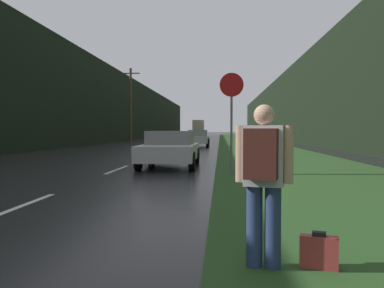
% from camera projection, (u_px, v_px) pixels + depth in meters
% --- Properties ---
extents(grass_verge, '(6.00, 240.00, 0.02)m').
position_uv_depth(grass_verge, '(249.00, 144.00, 40.12)').
color(grass_verge, '#26471E').
rests_on(grass_verge, ground_plane).
extents(lane_stripe_b, '(0.12, 3.00, 0.01)m').
position_uv_depth(lane_stripe_b, '(17.00, 208.00, 7.18)').
color(lane_stripe_b, silver).
rests_on(lane_stripe_b, ground_plane).
extents(lane_stripe_c, '(0.12, 3.00, 0.01)m').
position_uv_depth(lane_stripe_c, '(117.00, 169.00, 14.16)').
color(lane_stripe_c, silver).
rests_on(lane_stripe_c, ground_plane).
extents(lane_stripe_d, '(0.12, 3.00, 0.01)m').
position_uv_depth(lane_stripe_d, '(151.00, 156.00, 21.14)').
color(lane_stripe_d, silver).
rests_on(lane_stripe_d, ground_plane).
extents(lane_stripe_e, '(0.12, 3.00, 0.01)m').
position_uv_depth(lane_stripe_e, '(169.00, 150.00, 28.12)').
color(lane_stripe_e, silver).
rests_on(lane_stripe_e, ground_plane).
extents(treeline_far_side, '(2.00, 140.00, 8.48)m').
position_uv_depth(treeline_far_side, '(117.00, 107.00, 51.06)').
color(treeline_far_side, black).
rests_on(treeline_far_side, ground_plane).
extents(treeline_near_side, '(2.00, 140.00, 8.60)m').
position_uv_depth(treeline_near_side, '(293.00, 106.00, 49.53)').
color(treeline_near_side, black).
rests_on(treeline_near_side, ground_plane).
extents(utility_pole_far, '(1.80, 0.24, 7.50)m').
position_uv_depth(utility_pole_far, '(131.00, 105.00, 40.30)').
color(utility_pole_far, '#4C3823').
rests_on(utility_pole_far, ground_plane).
extents(stop_sign, '(0.74, 0.07, 3.14)m').
position_uv_depth(stop_sign, '(232.00, 111.00, 12.49)').
color(stop_sign, slate).
rests_on(stop_sign, ground_plane).
extents(hitchhiker_with_backpack, '(0.55, 0.47, 1.63)m').
position_uv_depth(hitchhiker_with_backpack, '(263.00, 175.00, 3.95)').
color(hitchhiker_with_backpack, navy).
rests_on(hitchhiker_with_backpack, ground_plane).
extents(suitcase, '(0.38, 0.20, 0.38)m').
position_uv_depth(suitcase, '(319.00, 253.00, 3.97)').
color(suitcase, '#9E3333').
rests_on(suitcase, ground_plane).
extents(car_passing_near, '(2.04, 4.34, 1.34)m').
position_uv_depth(car_passing_near, '(170.00, 149.00, 15.14)').
color(car_passing_near, '#BCBCBC').
rests_on(car_passing_near, ground_plane).
extents(car_passing_far, '(1.86, 4.03, 1.39)m').
position_uv_depth(car_passing_far, '(198.00, 138.00, 33.54)').
color(car_passing_far, '#BCBCBC').
rests_on(car_passing_far, ground_plane).
extents(delivery_truck, '(2.62, 8.76, 3.75)m').
position_uv_depth(delivery_truck, '(199.00, 128.00, 97.92)').
color(delivery_truck, '#6E684F').
rests_on(delivery_truck, ground_plane).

